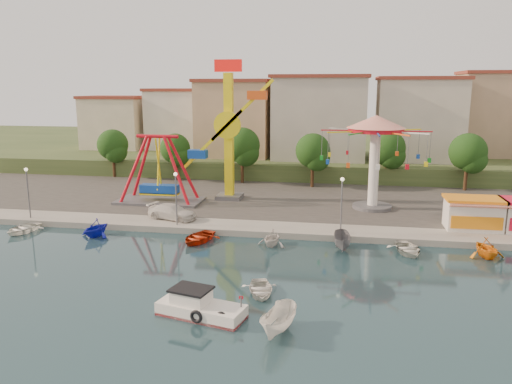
% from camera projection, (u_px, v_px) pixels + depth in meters
% --- Properties ---
extents(ground, '(200.00, 200.00, 0.00)m').
position_uv_depth(ground, '(226.00, 287.00, 35.69)').
color(ground, '#143039').
rests_on(ground, ground).
extents(quay_deck, '(200.00, 100.00, 0.60)m').
position_uv_depth(quay_deck, '(300.00, 160.00, 95.38)').
color(quay_deck, '#9E998E').
rests_on(quay_deck, ground).
extents(asphalt_pad, '(90.00, 28.00, 0.01)m').
position_uv_depth(asphalt_pad, '(279.00, 192.00, 64.48)').
color(asphalt_pad, '#4C4944').
rests_on(asphalt_pad, quay_deck).
extents(hill_terrace, '(200.00, 60.00, 3.00)m').
position_uv_depth(hill_terrace, '(302.00, 150.00, 99.95)').
color(hill_terrace, '#384C26').
rests_on(hill_terrace, ground).
extents(pirate_ship_ride, '(10.00, 5.00, 8.00)m').
position_uv_depth(pirate_ship_ride, '(159.00, 171.00, 58.33)').
color(pirate_ship_ride, '#59595E').
rests_on(pirate_ship_ride, quay_deck).
extents(kamikaze_tower, '(7.45, 3.10, 16.50)m').
position_uv_depth(kamikaze_tower, '(232.00, 135.00, 59.04)').
color(kamikaze_tower, '#59595E').
rests_on(kamikaze_tower, quay_deck).
extents(wave_swinger, '(11.60, 11.60, 10.40)m').
position_uv_depth(wave_swinger, '(375.00, 141.00, 54.54)').
color(wave_swinger, '#59595E').
rests_on(wave_swinger, quay_deck).
extents(booth_left, '(5.40, 3.78, 3.08)m').
position_uv_depth(booth_left, '(473.00, 213.00, 47.70)').
color(booth_left, white).
rests_on(booth_left, quay_deck).
extents(lamp_post_0, '(0.14, 0.14, 5.00)m').
position_uv_depth(lamp_post_0, '(28.00, 194.00, 51.60)').
color(lamp_post_0, '#59595E').
rests_on(lamp_post_0, quay_deck).
extents(lamp_post_1, '(0.14, 0.14, 5.00)m').
position_uv_depth(lamp_post_1, '(176.00, 200.00, 48.92)').
color(lamp_post_1, '#59595E').
rests_on(lamp_post_1, quay_deck).
extents(lamp_post_2, '(0.14, 0.14, 5.00)m').
position_uv_depth(lamp_post_2, '(341.00, 207.00, 46.24)').
color(lamp_post_2, '#59595E').
rests_on(lamp_post_2, quay_deck).
extents(tree_0, '(4.60, 4.60, 7.19)m').
position_uv_depth(tree_0, '(113.00, 145.00, 74.55)').
color(tree_0, '#382314').
rests_on(tree_0, quay_deck).
extents(tree_1, '(4.35, 4.35, 6.80)m').
position_uv_depth(tree_1, '(175.00, 149.00, 72.22)').
color(tree_1, '#382314').
rests_on(tree_1, quay_deck).
extents(tree_2, '(5.02, 5.02, 7.85)m').
position_uv_depth(tree_2, '(242.00, 145.00, 69.98)').
color(tree_2, '#382314').
rests_on(tree_2, quay_deck).
extents(tree_3, '(4.68, 4.68, 7.32)m').
position_uv_depth(tree_3, '(313.00, 151.00, 66.98)').
color(tree_3, '#382314').
rests_on(tree_3, quay_deck).
extents(tree_4, '(4.86, 4.86, 7.60)m').
position_uv_depth(tree_4, '(388.00, 148.00, 68.15)').
color(tree_4, '#382314').
rests_on(tree_4, quay_deck).
extents(tree_5, '(4.83, 4.83, 7.54)m').
position_uv_depth(tree_5, '(468.00, 152.00, 64.73)').
color(tree_5, '#382314').
rests_on(tree_5, quay_deck).
extents(building_0, '(9.26, 9.53, 11.87)m').
position_uv_depth(building_0, '(95.00, 117.00, 83.83)').
color(building_0, beige).
rests_on(building_0, hill_terrace).
extents(building_1, '(12.33, 9.01, 8.63)m').
position_uv_depth(building_1, '(174.00, 126.00, 87.27)').
color(building_1, silver).
rests_on(building_1, hill_terrace).
extents(building_2, '(11.95, 9.28, 11.23)m').
position_uv_depth(building_2, '(248.00, 119.00, 85.35)').
color(building_2, tan).
rests_on(building_2, hill_terrace).
extents(building_3, '(12.59, 10.50, 9.20)m').
position_uv_depth(building_3, '(329.00, 127.00, 80.21)').
color(building_3, beige).
rests_on(building_3, hill_terrace).
extents(building_4, '(10.75, 9.23, 9.24)m').
position_uv_depth(building_4, '(413.00, 127.00, 81.22)').
color(building_4, beige).
rests_on(building_4, hill_terrace).
extents(building_5, '(12.77, 10.96, 11.21)m').
position_uv_depth(building_5, '(504.00, 122.00, 76.98)').
color(building_5, tan).
rests_on(building_5, hill_terrace).
extents(cabin_motorboat, '(5.85, 3.33, 1.94)m').
position_uv_depth(cabin_motorboat, '(199.00, 308.00, 31.04)').
color(cabin_motorboat, white).
rests_on(cabin_motorboat, ground).
extents(rowboat_a, '(3.23, 3.98, 0.73)m').
position_uv_depth(rowboat_a, '(260.00, 289.00, 34.31)').
color(rowboat_a, silver).
rests_on(rowboat_a, ground).
extents(skiff, '(2.41, 4.23, 1.54)m').
position_uv_depth(skiff, '(279.00, 321.00, 28.75)').
color(skiff, white).
rests_on(skiff, ground).
extents(van, '(5.60, 3.48, 1.52)m').
position_uv_depth(van, '(172.00, 212.00, 51.46)').
color(van, silver).
rests_on(van, quay_deck).
extents(moored_boat_0, '(3.44, 4.37, 0.82)m').
position_uv_depth(moored_boat_0, '(22.00, 228.00, 48.87)').
color(moored_boat_0, white).
rests_on(moored_boat_0, ground).
extents(moored_boat_1, '(3.56, 3.88, 1.73)m').
position_uv_depth(moored_boat_1, '(96.00, 228.00, 47.48)').
color(moored_boat_1, '#151DB9').
rests_on(moored_boat_1, ground).
extents(moored_boat_3, '(4.11, 4.92, 0.88)m').
position_uv_depth(moored_boat_3, '(198.00, 237.00, 45.87)').
color(moored_boat_3, '#AC2A0D').
rests_on(moored_boat_3, ground).
extents(moored_boat_4, '(3.12, 3.41, 1.53)m').
position_uv_depth(moored_boat_4, '(272.00, 238.00, 44.65)').
color(moored_boat_4, silver).
rests_on(moored_boat_4, ground).
extents(moored_boat_5, '(1.67, 4.03, 1.53)m').
position_uv_depth(moored_boat_5, '(343.00, 241.00, 43.60)').
color(moored_boat_5, slate).
rests_on(moored_boat_5, ground).
extents(moored_boat_6, '(3.62, 4.50, 0.83)m').
position_uv_depth(moored_boat_6, '(408.00, 249.00, 42.75)').
color(moored_boat_6, silver).
rests_on(moored_boat_6, ground).
extents(moored_boat_7, '(3.59, 3.91, 1.73)m').
position_uv_depth(moored_boat_7, '(487.00, 248.00, 41.59)').
color(moored_boat_7, orange).
rests_on(moored_boat_7, ground).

